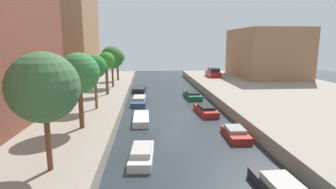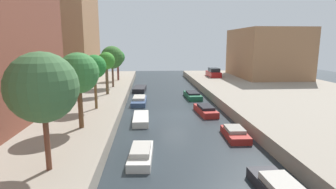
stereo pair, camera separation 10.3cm
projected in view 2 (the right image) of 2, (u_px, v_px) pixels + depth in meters
The scene contains 19 objects.
ground_plane at pixel (175, 115), 26.12m from camera, with size 84.00×84.00×0.00m, color #232B30.
quay_left at pixel (11, 113), 24.92m from camera, with size 20.00×64.00×1.00m, color gray.
quay_right at pixel (324, 107), 27.13m from camera, with size 20.00×64.00×1.00m, color gray.
apartment_tower_far at pixel (58, 7), 41.34m from camera, with size 10.00×12.53×22.43m, color #9E704C.
low_block_right at pixel (266, 53), 47.15m from camera, with size 10.00×14.02×8.17m, color #9E704C.
street_tree_0 at pixel (42, 88), 12.00m from camera, with size 3.16×3.16×5.46m.
street_tree_1 at pixel (78, 73), 18.29m from camera, with size 2.76×2.76×5.20m.
street_tree_2 at pixel (94, 67), 23.84m from camera, with size 2.08×2.08×4.81m.
street_tree_3 at pixel (106, 62), 30.73m from camera, with size 1.97×1.97×4.80m.
street_tree_4 at pixel (112, 58), 35.89m from camera, with size 2.99×2.99×5.42m.
street_tree_5 at pixel (118, 57), 42.52m from camera, with size 2.24×2.24×4.74m.
parked_car at pixel (214, 73), 47.50m from camera, with size 1.87×4.44×1.55m.
moored_boat_left_1 at pixel (141, 154), 16.10m from camera, with size 1.53×3.77×0.80m.
moored_boat_left_2 at pixel (141, 119), 23.84m from camera, with size 1.33×4.05×0.55m.
moored_boat_left_3 at pixel (139, 101), 31.07m from camera, with size 1.71×4.60×0.78m.
moored_boat_left_4 at pixel (140, 89), 39.19m from camera, with size 1.96×4.47×0.60m.
moored_boat_right_2 at pixel (235, 133), 19.86m from camera, with size 1.55×3.34×0.73m.
moored_boat_right_3 at pixel (206, 110), 26.57m from camera, with size 1.73×4.26×0.82m.
moored_boat_right_4 at pixel (193, 95), 34.13m from camera, with size 1.77×4.49×0.78m.
Camera 2 is at (-2.52, -25.18, 6.81)m, focal length 29.16 mm.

